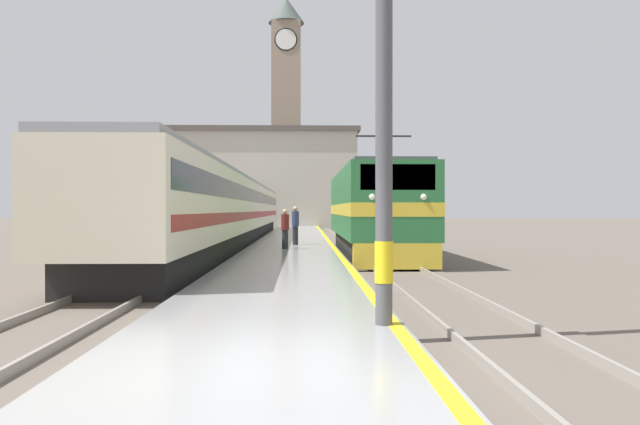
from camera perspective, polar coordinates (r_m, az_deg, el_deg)
ground_plane at (r=36.95m, az=-2.30°, el=-2.74°), size 200.00×200.00×0.00m
platform at (r=31.95m, az=-2.43°, el=-2.96°), size 3.96×140.00×0.29m
rail_track_near at (r=32.09m, az=3.70°, el=-3.14°), size 2.83×140.00×0.16m
rail_track_far at (r=32.22m, az=-8.80°, el=-3.13°), size 2.83×140.00×0.16m
locomotive_train at (r=26.22m, az=4.86°, el=0.13°), size 2.92×14.09×4.64m
passenger_train at (r=36.01m, az=-8.02°, el=0.30°), size 2.92×47.56×3.62m
catenary_mast at (r=9.25m, az=6.27°, el=13.84°), size 2.05×0.27×7.72m
person_on_platform at (r=26.23m, az=-3.21°, el=-1.43°), size 0.34×0.34×1.67m
second_waiting_passenger at (r=29.37m, az=-2.27°, el=-1.09°), size 0.34×0.34×1.81m
clock_tower at (r=77.75m, az=-3.10°, el=9.76°), size 4.39×4.39×28.00m
station_building at (r=66.63m, az=-5.09°, el=3.06°), size 19.70×8.92×10.33m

